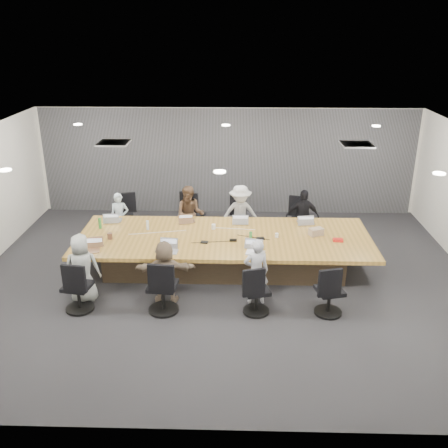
{
  "coord_description": "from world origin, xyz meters",
  "views": [
    {
      "loc": [
        0.27,
        -8.89,
        4.8
      ],
      "look_at": [
        0.0,
        0.4,
        1.05
      ],
      "focal_mm": 40.0,
      "sensor_mm": 36.0,
      "label": 1
    }
  ],
  "objects_px": {
    "person_0": "(120,218)",
    "chair_2": "(240,222)",
    "person_3": "(302,217)",
    "person_5": "(165,272)",
    "person_6": "(256,272)",
    "snack_packet": "(338,240)",
    "chair_6": "(256,294)",
    "laptop_2": "(240,222)",
    "chair_7": "(329,295)",
    "laptop_5": "(169,252)",
    "laptop_1": "(188,221)",
    "laptop_4": "(90,251)",
    "chair_5": "(163,290)",
    "laptop_0": "(114,220)",
    "person_2": "(240,215)",
    "chair_1": "(192,219)",
    "mug_brown": "(110,236)",
    "chair_0": "(124,219)",
    "canvas_bag": "(316,232)",
    "person_4": "(82,268)",
    "stapler": "(233,240)",
    "laptop_3": "(305,222)",
    "bottle_green_left": "(100,223)",
    "bottle_green_right": "(251,237)",
    "person_1": "(190,215)",
    "bottle_clear": "(148,225)",
    "laptop_6": "(255,253)",
    "chair_4": "(78,290)",
    "chair_3": "(300,223)",
    "conference_table": "(224,251)"
  },
  "relations": [
    {
      "from": "person_2",
      "to": "canvas_bag",
      "type": "bearing_deg",
      "value": -46.54
    },
    {
      "from": "laptop_6",
      "to": "mug_brown",
      "type": "height_order",
      "value": "mug_brown"
    },
    {
      "from": "chair_5",
      "to": "mug_brown",
      "type": "height_order",
      "value": "mug_brown"
    },
    {
      "from": "laptop_2",
      "to": "snack_packet",
      "type": "distance_m",
      "value": 2.19
    },
    {
      "from": "laptop_1",
      "to": "laptop_4",
      "type": "bearing_deg",
      "value": 31.81
    },
    {
      "from": "chair_1",
      "to": "laptop_0",
      "type": "bearing_deg",
      "value": 48.63
    },
    {
      "from": "laptop_0",
      "to": "laptop_2",
      "type": "xyz_separation_m",
      "value": [
        2.8,
        0.0,
        0.0
      ]
    },
    {
      "from": "laptop_3",
      "to": "person_1",
      "type": "bearing_deg",
      "value": -18.24
    },
    {
      "from": "laptop_2",
      "to": "person_6",
      "type": "height_order",
      "value": "person_6"
    },
    {
      "from": "laptop_1",
      "to": "laptop_4",
      "type": "xyz_separation_m",
      "value": [
        -1.72,
        -1.6,
        0.0
      ]
    },
    {
      "from": "chair_5",
      "to": "bottle_clear",
      "type": "height_order",
      "value": "bottle_clear"
    },
    {
      "from": "laptop_0",
      "to": "person_6",
      "type": "distance_m",
      "value": 3.76
    },
    {
      "from": "laptop_0",
      "to": "chair_4",
      "type": "bearing_deg",
      "value": 84.15
    },
    {
      "from": "chair_5",
      "to": "chair_7",
      "type": "height_order",
      "value": "chair_5"
    },
    {
      "from": "chair_7",
      "to": "person_6",
      "type": "height_order",
      "value": "person_6"
    },
    {
      "from": "chair_7",
      "to": "person_1",
      "type": "distance_m",
      "value": 4.1
    },
    {
      "from": "bottle_green_left",
      "to": "chair_1",
      "type": "bearing_deg",
      "value": 36.64
    },
    {
      "from": "chair_7",
      "to": "laptop_5",
      "type": "relative_size",
      "value": 2.24
    },
    {
      "from": "person_3",
      "to": "bottle_green_right",
      "type": "distance_m",
      "value": 2.06
    },
    {
      "from": "chair_0",
      "to": "person_3",
      "type": "distance_m",
      "value": 4.25
    },
    {
      "from": "person_6",
      "to": "person_4",
      "type": "bearing_deg",
      "value": -8.39
    },
    {
      "from": "person_0",
      "to": "person_4",
      "type": "height_order",
      "value": "person_4"
    },
    {
      "from": "snack_packet",
      "to": "laptop_3",
      "type": "bearing_deg",
      "value": 118.44
    },
    {
      "from": "laptop_4",
      "to": "mug_brown",
      "type": "relative_size",
      "value": 2.91
    },
    {
      "from": "chair_2",
      "to": "person_0",
      "type": "height_order",
      "value": "person_0"
    },
    {
      "from": "person_0",
      "to": "laptop_4",
      "type": "relative_size",
      "value": 3.31
    },
    {
      "from": "chair_3",
      "to": "laptop_5",
      "type": "relative_size",
      "value": 2.19
    },
    {
      "from": "person_1",
      "to": "bottle_green_right",
      "type": "bearing_deg",
      "value": -46.78
    },
    {
      "from": "person_0",
      "to": "chair_2",
      "type": "bearing_deg",
      "value": 1.35
    },
    {
      "from": "chair_6",
      "to": "person_2",
      "type": "distance_m",
      "value": 3.08
    },
    {
      "from": "laptop_1",
      "to": "person_2",
      "type": "distance_m",
      "value": 1.29
    },
    {
      "from": "person_3",
      "to": "mug_brown",
      "type": "height_order",
      "value": "person_3"
    },
    {
      "from": "person_6",
      "to": "snack_packet",
      "type": "height_order",
      "value": "person_6"
    },
    {
      "from": "chair_4",
      "to": "person_5",
      "type": "distance_m",
      "value": 1.57
    },
    {
      "from": "stapler",
      "to": "chair_7",
      "type": "bearing_deg",
      "value": -40.87
    },
    {
      "from": "chair_6",
      "to": "chair_5",
      "type": "bearing_deg",
      "value": 164.09
    },
    {
      "from": "person_3",
      "to": "person_5",
      "type": "distance_m",
      "value": 3.89
    },
    {
      "from": "chair_0",
      "to": "person_0",
      "type": "height_order",
      "value": "person_0"
    },
    {
      "from": "chair_2",
      "to": "laptop_0",
      "type": "height_order",
      "value": "laptop_0"
    },
    {
      "from": "laptop_0",
      "to": "person_2",
      "type": "bearing_deg",
      "value": -172.89
    },
    {
      "from": "person_6",
      "to": "canvas_bag",
      "type": "bearing_deg",
      "value": -139.55
    },
    {
      "from": "person_3",
      "to": "bottle_clear",
      "type": "relative_size",
      "value": 6.6
    },
    {
      "from": "person_4",
      "to": "bottle_clear",
      "type": "relative_size",
      "value": 6.57
    },
    {
      "from": "chair_4",
      "to": "conference_table",
      "type": "bearing_deg",
      "value": 43.43
    },
    {
      "from": "person_1",
      "to": "laptop_5",
      "type": "distance_m",
      "value": 2.16
    },
    {
      "from": "chair_1",
      "to": "mug_brown",
      "type": "xyz_separation_m",
      "value": [
        -1.48,
        -1.9,
        0.36
      ]
    },
    {
      "from": "chair_5",
      "to": "person_4",
      "type": "relative_size",
      "value": 0.65
    },
    {
      "from": "chair_5",
      "to": "laptop_2",
      "type": "height_order",
      "value": "chair_5"
    },
    {
      "from": "chair_6",
      "to": "laptop_2",
      "type": "height_order",
      "value": "laptop_2"
    },
    {
      "from": "bottle_green_left",
      "to": "chair_4",
      "type": "bearing_deg",
      "value": -87.25
    }
  ]
}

